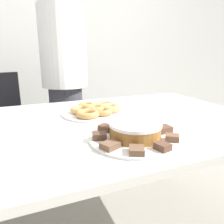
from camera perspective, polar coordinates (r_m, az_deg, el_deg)
The scene contains 23 objects.
wall_back at distance 2.63m, azimuth -14.24°, elevation 19.79°, with size 8.00×0.05×2.60m.
table at distance 1.14m, azimuth 0.83°, elevation -5.85°, with size 1.50×1.03×0.74m.
person_standing at distance 1.89m, azimuth -12.21°, elevation 7.94°, with size 0.37×0.37×1.61m.
office_chair_left at distance 2.01m, azimuth -26.53°, elevation -4.77°, with size 0.54×0.54×0.91m.
plate_cake at distance 0.86m, azimuth 6.02°, elevation -6.90°, with size 0.36×0.36×0.01m.
plate_donuts at distance 1.22m, azimuth -4.20°, elevation -0.13°, with size 0.38×0.38×0.01m.
frosted_cake at distance 0.85m, azimuth 6.09°, elevation -4.69°, with size 0.20×0.20×0.06m.
lamington_0 at distance 0.98m, azimuth 3.01°, elevation -3.14°, with size 0.04×0.05×0.02m.
lamington_1 at distance 0.92m, azimuth -1.59°, elevation -4.14°, with size 0.07×0.07×0.02m.
lamington_2 at distance 0.84m, azimuth -3.33°, elevation -6.23°, with size 0.06×0.06×0.02m.
lamington_3 at distance 0.76m, azimuth -0.51°, elevation -8.70°, with size 0.07×0.07×0.02m.
lamington_4 at distance 0.73m, azimuth 6.43°, elevation -9.88°, with size 0.07×0.07×0.02m.
lamington_5 at distance 0.77m, azimuth 13.09°, elevation -8.78°, with size 0.05×0.06×0.02m.
lamington_6 at distance 0.85m, azimuth 15.43°, elevation -6.49°, with size 0.06×0.06×0.02m.
lamington_7 at distance 0.93m, azimuth 13.34°, elevation -4.36°, with size 0.06×0.05×0.02m.
lamington_8 at distance 0.98m, azimuth 8.58°, elevation -3.10°, with size 0.08×0.08×0.03m.
donut_0 at distance 1.22m, azimuth -4.23°, elevation 0.90°, with size 0.11×0.11×0.04m.
donut_1 at distance 1.16m, azimuth -2.66°, elevation 0.12°, with size 0.11×0.11×0.03m.
donut_2 at distance 1.22m, azimuth -0.30°, elevation 1.09°, with size 0.12×0.12×0.04m.
donut_3 at distance 1.30m, azimuth -2.12°, elevation 1.81°, with size 0.12×0.12×0.03m.
donut_4 at distance 1.28m, azimuth -6.54°, elevation 1.59°, with size 0.11×0.11×0.04m.
donut_5 at distance 1.21m, azimuth -7.92°, elevation 0.60°, with size 0.13×0.13×0.03m.
donut_6 at distance 1.12m, azimuth -6.34°, elevation -0.48°, with size 0.12×0.12×0.03m.
Camera 1 is at (-0.43, -0.97, 1.07)m, focal length 35.00 mm.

